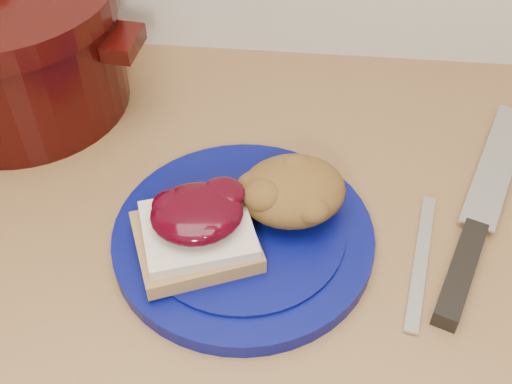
# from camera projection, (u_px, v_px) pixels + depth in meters

# --- Properties ---
(plate) EXTENTS (0.31, 0.31, 0.02)m
(plate) POSITION_uv_depth(u_px,v_px,m) (243.00, 237.00, 0.60)
(plate) COLOR #05094F
(plate) RESTS_ON wood_countertop
(sandwich) EXTENTS (0.13, 0.12, 0.05)m
(sandwich) POSITION_uv_depth(u_px,v_px,m) (197.00, 228.00, 0.57)
(sandwich) COLOR olive
(sandwich) RESTS_ON plate
(stuffing_mound) EXTENTS (0.12, 0.11, 0.05)m
(stuffing_mound) POSITION_uv_depth(u_px,v_px,m) (293.00, 191.00, 0.60)
(stuffing_mound) COLOR brown
(stuffing_mound) RESTS_ON plate
(chef_knife) EXTENTS (0.14, 0.31, 0.02)m
(chef_knife) POSITION_uv_depth(u_px,v_px,m) (472.00, 239.00, 0.60)
(chef_knife) COLOR black
(chef_knife) RESTS_ON wood_countertop
(butter_knife) EXTENTS (0.04, 0.16, 0.00)m
(butter_knife) POSITION_uv_depth(u_px,v_px,m) (421.00, 259.00, 0.59)
(butter_knife) COLOR silver
(butter_knife) RESTS_ON wood_countertop
(dutch_oven) EXTENTS (0.31, 0.28, 0.16)m
(dutch_oven) POSITION_uv_depth(u_px,v_px,m) (11.00, 47.00, 0.71)
(dutch_oven) COLOR black
(dutch_oven) RESTS_ON wood_countertop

